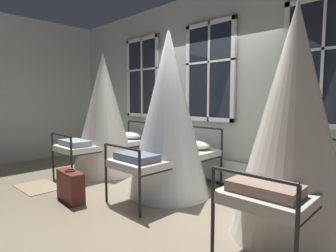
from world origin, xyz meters
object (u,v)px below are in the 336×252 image
Objects in this scene: cot_third at (293,124)px; cot_first at (104,115)px; cot_second at (169,114)px; suitcase_dark at (71,186)px.

cot_first is at bearing 88.27° from cot_third.
cot_third reaches higher than cot_first.
cot_second is 1.79m from suitcase_dark.
cot_second is at bearing 61.92° from suitcase_dark.
cot_first is 4.17× the size of suitcase_dark.
suitcase_dark is at bearing 148.16° from cot_second.
cot_first is 1.87m from suitcase_dark.
cot_first reaches higher than suitcase_dark.
cot_second reaches higher than suitcase_dark.
cot_second is (1.81, -0.00, 0.08)m from cot_first.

